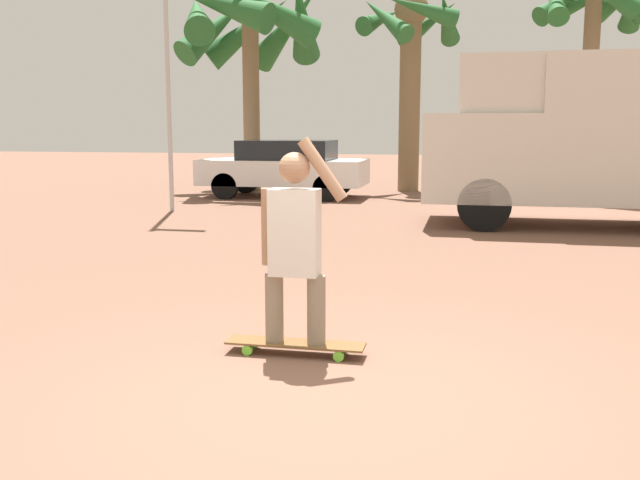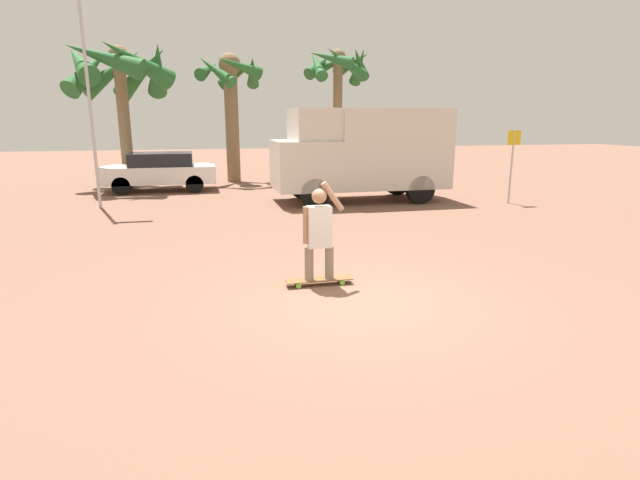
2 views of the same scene
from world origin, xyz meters
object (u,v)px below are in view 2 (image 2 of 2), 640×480
(skateboard, at_px, (319,280))
(person_skateboarder, at_px, (319,230))
(flagpole, at_px, (88,60))
(palm_tree_near_van, at_px, (339,72))
(parked_car_white, at_px, (160,171))
(street_sign, at_px, (512,157))
(camper_van, at_px, (363,151))
(palm_tree_center_background, at_px, (231,87))
(palm_tree_far_left, at_px, (118,71))

(skateboard, distance_m, person_skateboarder, 0.83)
(flagpole, bearing_deg, skateboard, -61.34)
(skateboard, distance_m, palm_tree_near_van, 14.98)
(person_skateboarder, relative_size, palm_tree_near_van, 0.28)
(parked_car_white, distance_m, street_sign, 12.21)
(camper_van, relative_size, palm_tree_near_van, 0.99)
(skateboard, height_order, parked_car_white, parked_car_white)
(person_skateboarder, bearing_deg, skateboard, 0.00)
(camper_van, relative_size, street_sign, 2.43)
(skateboard, xyz_separation_m, camper_van, (3.32, 7.99, 1.52))
(flagpole, bearing_deg, palm_tree_near_van, 30.28)
(parked_car_white, xyz_separation_m, palm_tree_center_background, (2.85, 2.25, 3.13))
(palm_tree_near_van, xyz_separation_m, palm_tree_far_left, (-8.63, -0.35, -0.15))
(palm_tree_center_background, height_order, palm_tree_far_left, palm_tree_far_left)
(palm_tree_near_van, distance_m, street_sign, 8.69)
(camper_van, height_order, palm_tree_near_van, palm_tree_near_van)
(skateboard, height_order, palm_tree_near_van, palm_tree_near_van)
(skateboard, distance_m, parked_car_white, 12.37)
(parked_car_white, bearing_deg, camper_van, -31.04)
(palm_tree_near_van, distance_m, palm_tree_center_background, 4.52)
(flagpole, bearing_deg, parked_car_white, 66.08)
(person_skateboarder, distance_m, palm_tree_far_left, 14.53)
(skateboard, distance_m, street_sign, 10.07)
(camper_van, distance_m, palm_tree_near_van, 6.46)
(person_skateboarder, relative_size, palm_tree_center_background, 0.30)
(palm_tree_near_van, relative_size, street_sign, 2.45)
(palm_tree_near_van, relative_size, flagpole, 0.74)
(palm_tree_far_left, bearing_deg, street_sign, -29.74)
(person_skateboarder, height_order, flagpole, flagpole)
(flagpole, bearing_deg, street_sign, -10.06)
(parked_car_white, xyz_separation_m, palm_tree_near_van, (7.30, 1.79, 3.75))
(person_skateboarder, height_order, palm_tree_center_background, palm_tree_center_background)
(palm_tree_near_van, height_order, palm_tree_far_left, palm_tree_near_van)
(palm_tree_far_left, xyz_separation_m, street_sign, (12.20, -6.97, -2.89))
(street_sign, bearing_deg, skateboard, -140.10)
(camper_van, bearing_deg, person_skateboarder, -112.58)
(flagpole, bearing_deg, palm_tree_center_background, 52.19)
(flagpole, bearing_deg, palm_tree_far_left, 88.21)
(parked_car_white, bearing_deg, skateboard, -74.91)
(skateboard, relative_size, camper_van, 0.20)
(parked_car_white, bearing_deg, street_sign, -26.94)
(camper_van, distance_m, palm_tree_center_background, 7.55)
(camper_van, xyz_separation_m, palm_tree_center_background, (-3.68, 6.18, 2.27))
(skateboard, bearing_deg, person_skateboarder, -180.00)
(camper_van, bearing_deg, palm_tree_near_van, 82.38)
(palm_tree_center_background, bearing_deg, parked_car_white, -141.74)
(parked_car_white, distance_m, flagpole, 5.03)
(palm_tree_far_left, bearing_deg, flagpole, -91.79)
(flagpole, xyz_separation_m, street_sign, (12.35, -2.19, -2.75))
(camper_van, xyz_separation_m, palm_tree_far_left, (-7.87, 5.38, 2.75))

